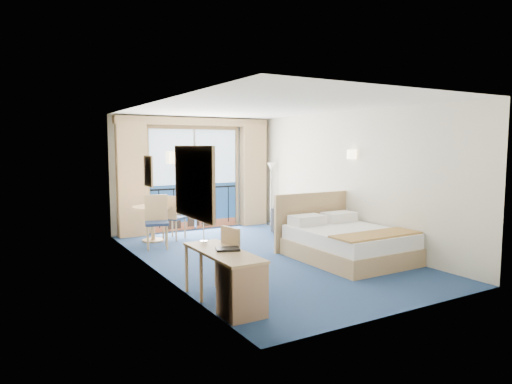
# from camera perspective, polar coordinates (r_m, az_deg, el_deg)

# --- Properties ---
(floor) EXTENTS (6.50, 6.50, 0.00)m
(floor) POSITION_cam_1_polar(r_m,az_deg,el_deg) (8.43, 0.96, -8.06)
(floor) COLOR navy
(floor) RESTS_ON ground
(room_walls) EXTENTS (4.04, 6.54, 2.72)m
(room_walls) POSITION_cam_1_polar(r_m,az_deg,el_deg) (8.18, 0.98, 4.11)
(room_walls) COLOR beige
(room_walls) RESTS_ON ground
(balcony_door) EXTENTS (2.36, 0.03, 2.52)m
(balcony_door) POSITION_cam_1_polar(r_m,az_deg,el_deg) (11.09, -7.71, 1.23)
(balcony_door) COLOR navy
(balcony_door) RESTS_ON room_walls
(curtain_left) EXTENTS (0.65, 0.22, 2.55)m
(curtain_left) POSITION_cam_1_polar(r_m,az_deg,el_deg) (10.44, -15.25, 1.52)
(curtain_left) COLOR tan
(curtain_left) RESTS_ON room_walls
(curtain_right) EXTENTS (0.65, 0.22, 2.55)m
(curtain_right) POSITION_cam_1_polar(r_m,az_deg,el_deg) (11.64, -0.33, 2.16)
(curtain_right) COLOR tan
(curtain_right) RESTS_ON room_walls
(pelmet) EXTENTS (3.80, 0.25, 0.18)m
(pelmet) POSITION_cam_1_polar(r_m,az_deg,el_deg) (10.96, -7.54, 8.70)
(pelmet) COLOR tan
(pelmet) RESTS_ON room_walls
(mirror) EXTENTS (0.05, 1.25, 0.95)m
(mirror) POSITION_cam_1_polar(r_m,az_deg,el_deg) (5.96, -7.79, 1.21)
(mirror) COLOR tan
(mirror) RESTS_ON room_walls
(wall_print) EXTENTS (0.04, 0.42, 0.52)m
(wall_print) POSITION_cam_1_polar(r_m,az_deg,el_deg) (7.79, -13.29, 2.56)
(wall_print) COLOR tan
(wall_print) RESTS_ON room_walls
(sconce_left) EXTENTS (0.18, 0.18, 0.18)m
(sconce_left) POSITION_cam_1_polar(r_m,az_deg,el_deg) (6.80, -10.49, 4.27)
(sconce_left) COLOR #FFE7B2
(sconce_left) RESTS_ON room_walls
(sconce_right) EXTENTS (0.18, 0.18, 0.18)m
(sconce_right) POSITION_cam_1_polar(r_m,az_deg,el_deg) (9.22, 11.87, 4.63)
(sconce_right) COLOR #FFE7B2
(sconce_right) RESTS_ON room_walls
(bed) EXTENTS (1.76, 2.09, 1.11)m
(bed) POSITION_cam_1_polar(r_m,az_deg,el_deg) (8.34, 11.14, -6.14)
(bed) COLOR tan
(bed) RESTS_ON ground
(nightstand) EXTENTS (0.42, 0.40, 0.56)m
(nightstand) POSITION_cam_1_polar(r_m,az_deg,el_deg) (9.80, 8.20, -4.49)
(nightstand) COLOR #9C7352
(nightstand) RESTS_ON ground
(phone) EXTENTS (0.23, 0.20, 0.09)m
(phone) POSITION_cam_1_polar(r_m,az_deg,el_deg) (9.70, 8.32, -2.67)
(phone) COLOR silver
(phone) RESTS_ON nightstand
(armchair) EXTENTS (0.99, 0.98, 0.65)m
(armchair) POSITION_cam_1_polar(r_m,az_deg,el_deg) (10.56, 3.89, -3.44)
(armchair) COLOR #414450
(armchair) RESTS_ON ground
(floor_lamp) EXTENTS (0.22, 0.22, 1.59)m
(floor_lamp) POSITION_cam_1_polar(r_m,az_deg,el_deg) (11.44, 1.87, 1.75)
(floor_lamp) COLOR silver
(floor_lamp) RESTS_ON ground
(desk) EXTENTS (0.50, 1.47, 0.69)m
(desk) POSITION_cam_1_polar(r_m,az_deg,el_deg) (5.60, -2.32, -11.24)
(desk) COLOR tan
(desk) RESTS_ON ground
(desk_chair) EXTENTS (0.47, 0.46, 0.92)m
(desk_chair) POSITION_cam_1_polar(r_m,az_deg,el_deg) (6.34, -2.43, -7.89)
(desk_chair) COLOR #1F2C49
(desk_chair) RESTS_ON ground
(folder) EXTENTS (0.36, 0.31, 0.03)m
(folder) POSITION_cam_1_polar(r_m,az_deg,el_deg) (5.90, -3.55, -7.12)
(folder) COLOR black
(folder) RESTS_ON desk
(desk_lamp) EXTENTS (0.11, 0.11, 0.41)m
(desk_lamp) POSITION_cam_1_polar(r_m,az_deg,el_deg) (6.27, -6.57, -3.69)
(desk_lamp) COLOR silver
(desk_lamp) RESTS_ON desk
(round_table) EXTENTS (0.83, 0.83, 0.75)m
(round_table) POSITION_cam_1_polar(r_m,az_deg,el_deg) (9.90, -12.79, -2.77)
(round_table) COLOR tan
(round_table) RESTS_ON ground
(table_chair_a) EXTENTS (0.58, 0.58, 0.97)m
(table_chair_a) POSITION_cam_1_polar(r_m,az_deg,el_deg) (9.94, -10.50, -2.82)
(table_chair_a) COLOR #1F2C49
(table_chair_a) RESTS_ON ground
(table_chair_b) EXTENTS (0.55, 0.56, 1.04)m
(table_chair_b) POSITION_cam_1_polar(r_m,az_deg,el_deg) (9.26, -12.32, -3.21)
(table_chair_b) COLOR #1F2C49
(table_chair_b) RESTS_ON ground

